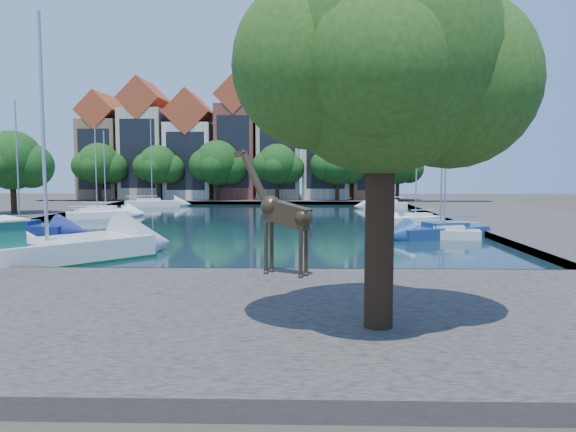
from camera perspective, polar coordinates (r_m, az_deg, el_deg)
name	(u,v)px	position (r m, az deg, el deg)	size (l,w,h in m)	color
ground	(181,279)	(25.43, -10.83, -6.28)	(160.00, 160.00, 0.00)	#38332B
water_basin	(241,223)	(48.90, -4.85, -0.76)	(38.00, 50.00, 0.08)	black
near_quay	(133,315)	(18.77, -15.46, -9.63)	(50.00, 14.00, 0.50)	#544E49
far_quay	(265,200)	(80.68, -2.35, 1.67)	(60.00, 16.00, 0.50)	#544E49
right_quay	(531,222)	(52.40, 23.46, -0.54)	(14.00, 52.00, 0.50)	#544E49
plane_tree	(386,64)	(15.76, 9.95, 14.93)	(8.32, 6.40, 10.62)	#332114
townhouse_west_end	(105,150)	(85.25, -18.08, 6.39)	(5.44, 9.18, 14.93)	#846648
townhouse_west_mid	(146,144)	(83.47, -14.18, 7.12)	(5.94, 9.18, 16.79)	#C3BA96
townhouse_west_inner	(192,150)	(81.94, -9.76, 6.62)	(6.43, 9.18, 15.15)	silver
townhouse_center	(237,143)	(80.97, -5.22, 7.41)	(5.44, 9.18, 16.93)	brown
townhouse_east_inner	(279,147)	(80.47, -0.94, 6.99)	(5.94, 9.18, 15.79)	tan
townhouse_east_mid	(325,145)	(80.47, 3.73, 7.25)	(6.43, 9.18, 16.65)	beige
townhouse_east_end	(370,152)	(80.95, 8.36, 6.49)	(5.44, 9.18, 14.43)	brown
far_tree_far_west	(99,165)	(79.67, -18.61, 4.92)	(7.28, 5.60, 7.68)	#332114
far_tree_west	(159,166)	(77.30, -13.02, 4.98)	(6.76, 5.20, 7.36)	#332114
far_tree_mid_west	(218,164)	(75.70, -7.11, 5.23)	(7.80, 6.00, 8.00)	#332114
far_tree_mid_east	(278,166)	(74.93, -1.03, 5.15)	(7.02, 5.40, 7.52)	#332114
far_tree_east	(338,165)	(75.00, 5.11, 5.21)	(7.54, 5.80, 7.84)	#332114
far_tree_far_east	(399,166)	(75.93, 11.16, 5.01)	(6.76, 5.20, 7.36)	#332114
side_tree_left_far	(13,162)	(59.04, -26.14, 4.93)	(7.28, 5.60, 7.88)	#332114
giraffe_statue	(281,213)	(23.05, -0.73, 0.30)	(3.36, 2.04, 5.18)	#3A2D1D
motorsailer	(5,250)	(29.87, -26.78, -3.06)	(11.69, 12.33, 12.40)	silver
sailboat_left_b	(20,227)	(44.83, -25.58, -1.02)	(7.32, 3.11, 9.57)	navy
sailboat_left_c	(97,213)	(56.34, -18.81, 0.29)	(5.90, 4.10, 8.63)	white
sailboat_left_d	(106,210)	(59.05, -18.02, 0.55)	(5.88, 2.48, 8.46)	silver
sailboat_left_e	(152,202)	(70.95, -13.63, 1.38)	(6.88, 3.86, 10.61)	silver
sailboat_right_a	(444,232)	(39.48, 15.58, -1.53)	(4.94, 2.57, 8.11)	silver
sailboat_right_b	(440,229)	(40.11, 15.22, -1.26)	(7.00, 4.83, 13.24)	navy
sailboat_right_c	(415,218)	(48.90, 12.82, -0.19)	(4.99, 3.22, 10.15)	white
sailboat_right_d	(385,204)	(66.34, 9.82, 1.26)	(5.11, 2.05, 10.41)	silver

